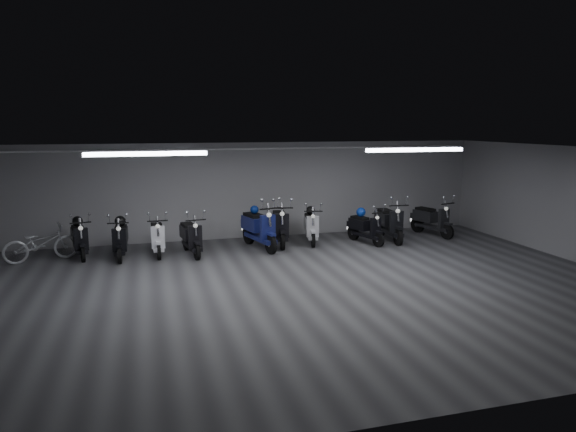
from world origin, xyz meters
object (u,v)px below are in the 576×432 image
object	(u,v)px
helmet_4	(120,221)
bicycle	(40,239)
scooter_9	(432,214)
helmet_1	(361,212)
helmet_0	(254,210)
scooter_7	(366,223)
scooter_2	(157,232)
scooter_1	(120,234)
scooter_4	(259,222)
scooter_5	(280,220)
scooter_3	(191,231)
helmet_3	(310,210)
scooter_0	(79,234)
helmet_2	(77,221)
scooter_8	(389,217)
scooter_6	(311,221)

from	to	relation	value
helmet_4	bicycle	bearing A→B (deg)	-179.57
scooter_9	helmet_1	size ratio (longest dim) A/B	6.62
helmet_0	scooter_7	bearing A→B (deg)	-8.22
helmet_4	scooter_7	bearing A→B (deg)	-3.31
scooter_2	helmet_1	xyz separation A→B (m)	(5.62, -0.03, 0.25)
scooter_1	scooter_4	xyz separation A→B (m)	(3.56, 0.03, 0.12)
scooter_5	helmet_1	distance (m)	2.31
bicycle	scooter_3	bearing A→B (deg)	-113.72
scooter_2	scooter_9	bearing A→B (deg)	0.05
scooter_7	helmet_3	bearing A→B (deg)	136.71
scooter_3	scooter_7	world-z (taller)	scooter_3
scooter_2	scooter_3	distance (m)	0.87
scooter_9	scooter_0	bearing A→B (deg)	163.23
helmet_2	scooter_0	bearing A→B (deg)	-77.88
helmet_1	helmet_3	world-z (taller)	helmet_3
scooter_1	scooter_9	size ratio (longest dim) A/B	0.94
scooter_7	helmet_1	size ratio (longest dim) A/B	5.98
scooter_3	helmet_1	bearing A→B (deg)	-6.17
scooter_1	scooter_4	bearing A→B (deg)	1.70
helmet_1	helmet_4	bearing A→B (deg)	178.50
scooter_3	helmet_2	bearing A→B (deg)	155.98
bicycle	helmet_0	bearing A→B (deg)	-106.71
scooter_3	helmet_3	world-z (taller)	scooter_3
scooter_1	scooter_9	bearing A→B (deg)	2.84
bicycle	helmet_0	xyz separation A→B (m)	(5.36, 0.08, 0.48)
helmet_1	helmet_2	xyz separation A→B (m)	(-7.57, 0.52, 0.02)
helmet_3	scooter_8	bearing A→B (deg)	-14.14
scooter_4	scooter_1	bearing A→B (deg)	166.00
scooter_4	helmet_4	bearing A→B (deg)	162.29
scooter_0	scooter_2	distance (m)	1.92
scooter_7	helmet_0	bearing A→B (deg)	154.43
helmet_3	scooter_2	bearing A→B (deg)	-173.99
helmet_3	scooter_5	bearing A→B (deg)	-169.22
scooter_0	scooter_4	world-z (taller)	scooter_4
scooter_4	helmet_0	xyz separation A→B (m)	(-0.07, 0.27, 0.29)
scooter_6	helmet_4	xyz separation A→B (m)	(-5.12, -0.08, 0.28)
scooter_5	helmet_0	bearing A→B (deg)	-165.96
helmet_0	helmet_3	size ratio (longest dim) A/B	0.91
scooter_1	scooter_8	size ratio (longest dim) A/B	0.89
scooter_8	scooter_4	bearing A→B (deg)	-178.14
scooter_2	bicycle	world-z (taller)	scooter_2
scooter_9	bicycle	size ratio (longest dim) A/B	1.03
scooter_9	helmet_1	distance (m)	2.42
scooter_5	helmet_3	xyz separation A→B (m)	(0.94, 0.18, 0.19)
scooter_5	scooter_7	world-z (taller)	scooter_5
scooter_0	scooter_4	size ratio (longest dim) A/B	0.82
scooter_1	bicycle	bearing A→B (deg)	174.64
scooter_7	helmet_2	bearing A→B (deg)	157.22
scooter_9	scooter_5	bearing A→B (deg)	162.51
bicycle	helmet_4	size ratio (longest dim) A/B	6.16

